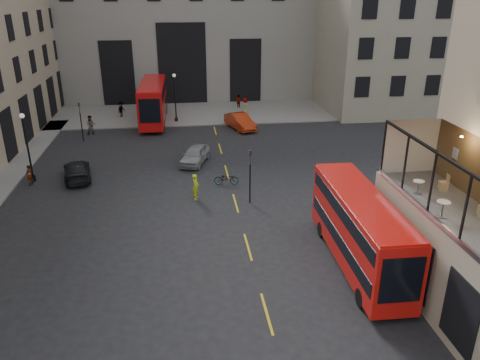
{
  "coord_description": "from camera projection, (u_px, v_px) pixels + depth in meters",
  "views": [
    {
      "loc": [
        -5.44,
        -17.14,
        13.72
      ],
      "look_at": [
        -2.09,
        8.87,
        3.0
      ],
      "focal_mm": 35.0,
      "sensor_mm": 36.0,
      "label": 1
    }
  ],
  "objects": [
    {
      "name": "traffic_light_far",
      "position": [
        80.0,
        117.0,
        44.59
      ],
      "size": [
        0.16,
        0.2,
        3.8
      ],
      "color": "black",
      "rests_on": "ground"
    },
    {
      "name": "cafe_floor",
      "position": [
        458.0,
        213.0,
        20.62
      ],
      "size": [
        3.0,
        10.0,
        0.1
      ],
      "primitive_type": "cube",
      "color": "slate",
      "rests_on": "host_frontage"
    },
    {
      "name": "building_right",
      "position": [
        388.0,
        19.0,
        56.7
      ],
      "size": [
        16.6,
        18.6,
        20.0
      ],
      "color": "gray",
      "rests_on": "ground"
    },
    {
      "name": "traffic_light_near",
      "position": [
        250.0,
        170.0,
        31.55
      ],
      "size": [
        0.16,
        0.2,
        3.8
      ],
      "color": "black",
      "rests_on": "ground"
    },
    {
      "name": "cafe_chair_d",
      "position": [
        443.0,
        185.0,
        22.87
      ],
      "size": [
        0.46,
        0.46,
        0.79
      ],
      "color": "tan",
      "rests_on": "cafe_floor"
    },
    {
      "name": "pedestrian_a",
      "position": [
        91.0,
        125.0,
        47.32
      ],
      "size": [
        1.01,
        0.82,
        1.95
      ],
      "primitive_type": "imported",
      "rotation": [
        0.0,
        0.0,
        0.09
      ],
      "color": "gray",
      "rests_on": "ground"
    },
    {
      "name": "bus_far",
      "position": [
        153.0,
        100.0,
        51.16
      ],
      "size": [
        2.7,
        11.07,
        4.4
      ],
      "color": "red",
      "rests_on": "ground"
    },
    {
      "name": "pedestrian_e",
      "position": [
        29.0,
        175.0,
        35.04
      ],
      "size": [
        0.56,
        0.68,
        1.59
      ],
      "primitive_type": "imported",
      "rotation": [
        0.0,
        0.0,
        4.35
      ],
      "color": "gray",
      "rests_on": "ground"
    },
    {
      "name": "bicycle",
      "position": [
        226.0,
        178.0,
        35.3
      ],
      "size": [
        1.86,
        0.81,
        0.95
      ],
      "primitive_type": "imported",
      "rotation": [
        0.0,
        0.0,
        1.47
      ],
      "color": "gray",
      "rests_on": "ground"
    },
    {
      "name": "pedestrian_c",
      "position": [
        239.0,
        102.0,
        57.63
      ],
      "size": [
        1.07,
        0.87,
        1.71
      ],
      "primitive_type": "imported",
      "rotation": [
        0.0,
        0.0,
        3.68
      ],
      "color": "gray",
      "rests_on": "ground"
    },
    {
      "name": "car_c",
      "position": [
        77.0,
        170.0,
        36.28
      ],
      "size": [
        2.91,
        5.1,
        1.39
      ],
      "primitive_type": "imported",
      "rotation": [
        0.0,
        0.0,
        3.35
      ],
      "color": "black",
      "rests_on": "ground"
    },
    {
      "name": "car_b",
      "position": [
        240.0,
        121.0,
        49.3
      ],
      "size": [
        3.09,
        5.14,
        1.6
      ],
      "primitive_type": "imported",
      "rotation": [
        0.0,
        0.0,
        0.31
      ],
      "color": "#A6270A",
      "rests_on": "ground"
    },
    {
      "name": "street_lamp_b",
      "position": [
        175.0,
        101.0,
        51.17
      ],
      "size": [
        0.36,
        0.36,
        5.33
      ],
      "color": "black",
      "rests_on": "ground"
    },
    {
      "name": "host_frontage",
      "position": [
        450.0,
        258.0,
        21.49
      ],
      "size": [
        3.0,
        11.0,
        4.5
      ],
      "primitive_type": "cube",
      "color": "tan",
      "rests_on": "ground"
    },
    {
      "name": "car_a",
      "position": [
        195.0,
        155.0,
        39.54
      ],
      "size": [
        3.07,
        4.61,
        1.46
      ],
      "primitive_type": "imported",
      "rotation": [
        0.0,
        0.0,
        -0.35
      ],
      "color": "gray",
      "rests_on": "ground"
    },
    {
      "name": "ground",
      "position": [
        309.0,
        310.0,
        21.57
      ],
      "size": [
        140.0,
        140.0,
        0.0
      ],
      "primitive_type": "plane",
      "color": "black",
      "rests_on": "ground"
    },
    {
      "name": "pavement_far",
      "position": [
        176.0,
        113.0,
        55.73
      ],
      "size": [
        40.0,
        12.0,
        0.12
      ],
      "primitive_type": "cube",
      "color": "slate",
      "rests_on": "ground"
    },
    {
      "name": "pedestrian_d",
      "position": [
        245.0,
        106.0,
        54.81
      ],
      "size": [
        0.92,
        1.12,
        1.97
      ],
      "primitive_type": "imported",
      "rotation": [
        0.0,
        0.0,
        1.92
      ],
      "color": "gray",
      "rests_on": "ground"
    },
    {
      "name": "pedestrian_b",
      "position": [
        122.0,
        110.0,
        53.58
      ],
      "size": [
        1.18,
        1.38,
        1.86
      ],
      "primitive_type": "imported",
      "rotation": [
        0.0,
        0.0,
        1.07
      ],
      "color": "gray",
      "rests_on": "ground"
    },
    {
      "name": "cafe_table_far",
      "position": [
        418.0,
        185.0,
        22.35
      ],
      "size": [
        0.53,
        0.53,
        0.66
      ],
      "color": "white",
      "rests_on": "cafe_floor"
    },
    {
      "name": "cafe_table_mid",
      "position": [
        443.0,
        207.0,
        20.04
      ],
      "size": [
        0.58,
        0.58,
        0.72
      ],
      "color": "beige",
      "rests_on": "cafe_floor"
    },
    {
      "name": "street_lamp_a",
      "position": [
        28.0,
        152.0,
        35.18
      ],
      "size": [
        0.36,
        0.36,
        5.33
      ],
      "color": "black",
      "rests_on": "ground"
    },
    {
      "name": "cyclist",
      "position": [
        196.0,
        187.0,
        32.64
      ],
      "size": [
        0.53,
        0.73,
        1.86
      ],
      "primitive_type": "imported",
      "rotation": [
        0.0,
        0.0,
        1.43
      ],
      "color": "#CCEB18",
      "rests_on": "ground"
    },
    {
      "name": "bus_near",
      "position": [
        360.0,
        227.0,
        24.32
      ],
      "size": [
        2.45,
        10.05,
        4.0
      ],
      "color": "red",
      "rests_on": "ground"
    },
    {
      "name": "gateway",
      "position": [
        180.0,
        25.0,
        61.49
      ],
      "size": [
        35.0,
        10.6,
        18.0
      ],
      "color": "gray",
      "rests_on": "ground"
    }
  ]
}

